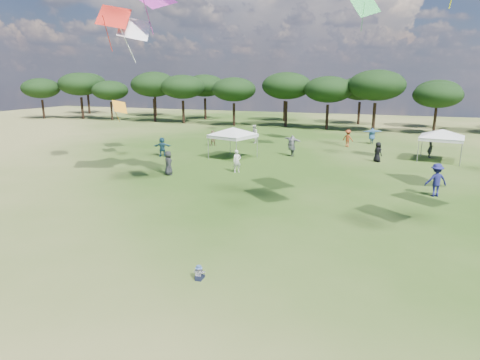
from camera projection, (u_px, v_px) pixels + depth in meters
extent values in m
plane|color=#315118|center=(175.00, 315.00, 11.28)|extent=(140.00, 140.00, 0.00)
cylinder|color=black|center=(43.00, 109.00, 66.62)|extent=(0.35, 0.35, 3.09)
ellipsoid|color=black|center=(41.00, 88.00, 65.78)|extent=(6.01, 6.01, 3.24)
cylinder|color=black|center=(82.00, 108.00, 66.33)|extent=(0.40, 0.40, 3.51)
ellipsoid|color=black|center=(80.00, 84.00, 65.38)|extent=(6.82, 6.82, 3.68)
cylinder|color=black|center=(112.00, 111.00, 64.42)|extent=(0.33, 0.33, 2.92)
ellipsoid|color=black|center=(110.00, 90.00, 63.63)|extent=(5.67, 5.67, 3.06)
cylinder|color=black|center=(155.00, 110.00, 61.84)|extent=(0.40, 0.40, 3.49)
ellipsoid|color=black|center=(153.00, 85.00, 60.90)|extent=(6.79, 6.79, 3.66)
cylinder|color=black|center=(183.00, 112.00, 59.87)|extent=(0.38, 0.38, 3.32)
ellipsoid|color=black|center=(182.00, 87.00, 58.98)|extent=(6.44, 6.44, 3.47)
cylinder|color=black|center=(234.00, 115.00, 56.39)|extent=(0.36, 0.36, 3.14)
ellipsoid|color=black|center=(234.00, 89.00, 55.54)|extent=(6.11, 6.11, 3.29)
cylinder|color=black|center=(286.00, 114.00, 55.31)|extent=(0.40, 0.40, 3.46)
ellipsoid|color=black|center=(287.00, 86.00, 54.37)|extent=(6.73, 6.73, 3.63)
cylinder|color=black|center=(327.00, 117.00, 52.30)|extent=(0.37, 0.37, 3.21)
ellipsoid|color=black|center=(328.00, 89.00, 51.43)|extent=(6.24, 6.24, 3.36)
cylinder|color=black|center=(374.00, 118.00, 49.86)|extent=(0.41, 0.41, 3.56)
ellipsoid|color=black|center=(376.00, 85.00, 48.90)|extent=(6.91, 6.91, 3.73)
cylinder|color=black|center=(435.00, 122.00, 47.90)|extent=(0.33, 0.33, 2.88)
ellipsoid|color=black|center=(438.00, 95.00, 47.12)|extent=(5.60, 5.60, 3.02)
cylinder|color=black|center=(89.00, 104.00, 76.30)|extent=(0.41, 0.41, 3.56)
ellipsoid|color=black|center=(87.00, 83.00, 75.34)|extent=(6.92, 6.92, 3.73)
cylinder|color=black|center=(155.00, 106.00, 71.04)|extent=(0.41, 0.41, 3.62)
ellipsoid|color=black|center=(154.00, 83.00, 70.07)|extent=(7.03, 7.03, 3.79)
cylinder|color=black|center=(205.00, 109.00, 65.64)|extent=(0.39, 0.39, 3.37)
ellipsoid|color=black|center=(205.00, 86.00, 64.73)|extent=(6.54, 6.54, 3.53)
cylinder|color=black|center=(284.00, 111.00, 62.89)|extent=(0.36, 0.36, 3.11)
ellipsoid|color=black|center=(285.00, 89.00, 62.05)|extent=(6.05, 6.05, 3.26)
cylinder|color=black|center=(359.00, 113.00, 58.31)|extent=(0.37, 0.37, 3.20)
ellipsoid|color=black|center=(361.00, 88.00, 57.45)|extent=(6.21, 6.21, 3.35)
cylinder|color=black|center=(435.00, 117.00, 53.87)|extent=(0.34, 0.34, 2.99)
ellipsoid|color=black|center=(438.00, 92.00, 53.07)|extent=(5.81, 5.81, 3.13)
cylinder|color=gray|center=(208.00, 147.00, 33.07)|extent=(0.06, 0.06, 1.91)
cylinder|color=gray|center=(236.00, 151.00, 31.37)|extent=(0.06, 0.06, 1.91)
cylinder|color=gray|center=(230.00, 143.00, 35.33)|extent=(0.06, 0.06, 1.91)
cylinder|color=gray|center=(257.00, 146.00, 33.63)|extent=(0.06, 0.06, 1.91)
cube|color=silver|center=(233.00, 136.00, 33.13)|extent=(3.82, 3.82, 0.25)
pyramid|color=silver|center=(233.00, 127.00, 32.95)|extent=(6.00, 6.00, 0.60)
cylinder|color=gray|center=(418.00, 151.00, 31.67)|extent=(0.06, 0.06, 1.89)
cylinder|color=gray|center=(461.00, 154.00, 30.26)|extent=(0.06, 0.06, 1.89)
cylinder|color=gray|center=(422.00, 145.00, 34.22)|extent=(0.06, 0.06, 1.89)
cylinder|color=gray|center=(462.00, 148.00, 32.80)|extent=(0.06, 0.06, 1.89)
cube|color=silver|center=(442.00, 138.00, 32.02)|extent=(3.60, 3.60, 0.25)
pyramid|color=silver|center=(443.00, 129.00, 31.84)|extent=(6.37, 6.37, 0.60)
cube|color=black|center=(199.00, 278.00, 13.21)|extent=(0.23, 0.23, 0.17)
cube|color=black|center=(199.00, 276.00, 13.38)|extent=(0.09, 0.20, 0.09)
cube|color=black|center=(203.00, 277.00, 13.34)|extent=(0.09, 0.20, 0.09)
cube|color=white|center=(199.00, 273.00, 13.16)|extent=(0.21, 0.16, 0.21)
cylinder|color=white|center=(196.00, 271.00, 13.26)|extent=(0.08, 0.21, 0.13)
cylinder|color=white|center=(203.00, 272.00, 13.18)|extent=(0.08, 0.21, 0.13)
sphere|color=#E0B293|center=(199.00, 269.00, 13.13)|extent=(0.15, 0.15, 0.15)
cone|color=#547EC4|center=(199.00, 268.00, 13.12)|extent=(0.24, 0.24, 0.02)
cylinder|color=#547EC4|center=(199.00, 267.00, 13.11)|extent=(0.16, 0.16, 0.06)
imported|color=#A03D1A|center=(348.00, 138.00, 39.00)|extent=(1.24, 1.00, 1.67)
imported|color=#2B2C30|center=(430.00, 147.00, 33.63)|extent=(0.51, 0.69, 1.71)
imported|color=#9D8755|center=(213.00, 138.00, 39.61)|extent=(1.43, 1.17, 1.53)
imported|color=navy|center=(436.00, 180.00, 22.45)|extent=(1.39, 1.10, 1.88)
imported|color=black|center=(378.00, 152.00, 31.89)|extent=(0.91, 0.91, 1.59)
imported|color=navy|center=(372.00, 136.00, 40.74)|extent=(2.06, 1.35, 1.64)
imported|color=beige|center=(237.00, 161.00, 28.30)|extent=(0.70, 0.67, 1.61)
imported|color=navy|center=(162.00, 147.00, 34.16)|extent=(1.59, 1.05, 1.65)
imported|color=#545359|center=(292.00, 146.00, 34.13)|extent=(2.09, 1.94, 1.83)
imported|color=silver|center=(254.00, 134.00, 41.13)|extent=(1.03, 1.13, 1.89)
imported|color=#28292D|center=(168.00, 163.00, 27.53)|extent=(0.89, 0.97, 1.67)
plane|color=green|center=(364.00, 4.00, 34.56)|extent=(3.34, 2.26, 2.63)
plane|color=red|center=(114.00, 17.00, 21.84)|extent=(2.42, 2.51, 1.56)
plane|color=orange|center=(120.00, 107.00, 33.32)|extent=(1.63, 1.96, 1.19)
plane|color=white|center=(134.00, 29.00, 22.33)|extent=(2.50, 2.69, 1.60)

